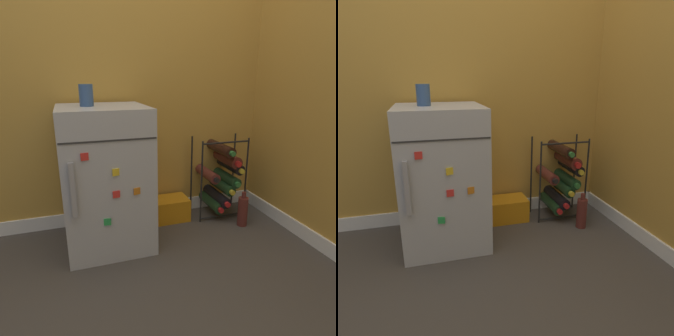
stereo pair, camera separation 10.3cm
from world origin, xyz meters
The scene contains 7 objects.
ground_plane centered at (0.00, 0.00, 0.00)m, with size 14.00×14.00×0.00m, color #423D38.
wall_back centered at (0.00, 0.60, 1.24)m, with size 6.92×0.07×2.50m.
mini_fridge centered at (-0.17, 0.29, 0.40)m, with size 0.47×0.51×0.81m.
wine_rack centered at (0.64, 0.42, 0.29)m, with size 0.35×0.33×0.56m.
soda_box centered at (0.25, 0.45, 0.08)m, with size 0.27×0.18×0.15m.
fridge_top_cup centered at (-0.25, 0.30, 0.86)m, with size 0.07×0.07×0.11m.
loose_bottle_floor centered at (0.70, 0.21, 0.10)m, with size 0.07×0.07×0.24m.
Camera 1 is at (-0.35, -1.35, 0.96)m, focal length 32.00 mm.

